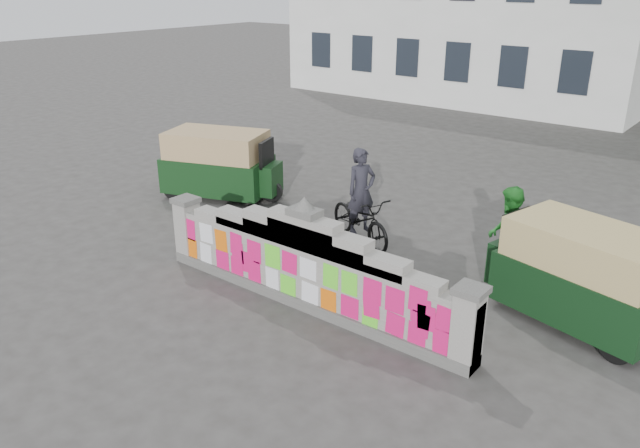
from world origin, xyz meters
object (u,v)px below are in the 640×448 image
object	(u,v)px
cyclist_rider	(361,202)
rickshaw_left	(220,163)
pedestrian	(508,235)
rickshaw_right	(579,273)
cyclist_bike	(361,219)

from	to	relation	value
cyclist_rider	rickshaw_left	bearing A→B (deg)	108.88
cyclist_rider	rickshaw_left	size ratio (longest dim) A/B	0.58
pedestrian	rickshaw_right	size ratio (longest dim) A/B	0.58
pedestrian	rickshaw_right	world-z (taller)	pedestrian
cyclist_rider	pedestrian	bearing A→B (deg)	-63.72
cyclist_bike	cyclist_rider	world-z (taller)	cyclist_rider
cyclist_rider	rickshaw_right	distance (m)	4.69
pedestrian	rickshaw_left	size ratio (longest dim) A/B	0.58
cyclist_bike	pedestrian	distance (m)	3.17
cyclist_bike	cyclist_rider	xyz separation A→B (m)	(0.00, 0.00, 0.37)
pedestrian	cyclist_rider	bearing A→B (deg)	-108.59
cyclist_bike	rickshaw_left	world-z (taller)	rickshaw_left
cyclist_rider	cyclist_bike	bearing A→B (deg)	112.00
cyclist_bike	rickshaw_right	bearing A→B (deg)	-74.22
rickshaw_left	rickshaw_right	world-z (taller)	rickshaw_left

